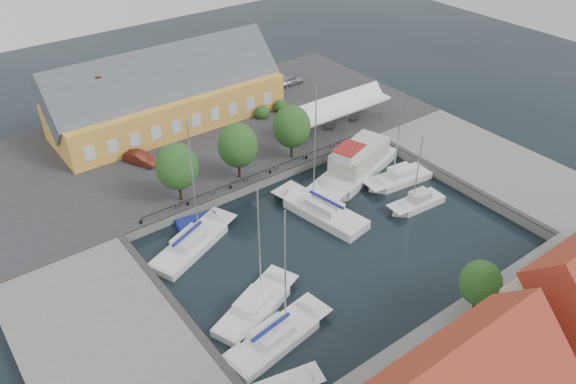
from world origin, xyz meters
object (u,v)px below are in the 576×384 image
object	(u,v)px
west_boat_a	(193,244)
west_boat_d	(277,338)
warehouse	(162,97)
east_boat_b	(417,204)
tent_canopy	(338,107)
car_red	(141,158)
east_boat_a	(398,180)
center_sailboat	(321,212)
west_boat_c	(255,308)
car_silver	(290,80)
launch_nw	(199,223)
trawler	(356,166)

from	to	relation	value
west_boat_a	west_boat_d	size ratio (longest dim) A/B	1.06
warehouse	east_boat_b	world-z (taller)	warehouse
tent_canopy	west_boat_a	size ratio (longest dim) A/B	1.06
car_red	east_boat_a	size ratio (longest dim) A/B	0.36
center_sailboat	west_boat_c	bearing A→B (deg)	-151.40
east_boat_b	west_boat_c	xyz separation A→B (m)	(-21.36, -2.14, -0.00)
car_silver	launch_nw	xyz separation A→B (m)	(-26.05, -19.77, -1.60)
car_silver	trawler	distance (m)	23.51
trawler	east_boat_b	world-z (taller)	east_boat_b
east_boat_a	car_red	bearing A→B (deg)	138.82
warehouse	west_boat_c	bearing A→B (deg)	-104.44
center_sailboat	west_boat_d	bearing A→B (deg)	-141.33
car_silver	center_sailboat	size ratio (longest dim) A/B	0.28
tent_canopy	launch_nw	size ratio (longest dim) A/B	2.82
trawler	launch_nw	bearing A→B (deg)	172.42
car_red	center_sailboat	xyz separation A→B (m)	(10.75, -18.42, -1.32)
car_red	trawler	xyz separation A→B (m)	(18.72, -14.76, -0.66)
west_boat_d	west_boat_c	bearing A→B (deg)	82.20
car_red	west_boat_d	xyz separation A→B (m)	(-2.26, -28.83, -1.41)
east_boat_a	trawler	bearing A→B (deg)	124.15
car_red	east_boat_b	world-z (taller)	east_boat_b
east_boat_a	launch_nw	distance (m)	22.07
tent_canopy	car_red	xyz separation A→B (m)	(-23.24, 6.43, -2.01)
tent_canopy	trawler	size ratio (longest dim) A/B	0.99
center_sailboat	west_boat_c	size ratio (longest dim) A/B	1.21
east_boat_a	west_boat_c	world-z (taller)	west_boat_c
west_boat_a	west_boat_d	xyz separation A→B (m)	(-0.36, -13.72, -0.00)
tent_canopy	east_boat_a	bearing A→B (deg)	-98.38
warehouse	center_sailboat	size ratio (longest dim) A/B	1.99
tent_canopy	east_boat_b	xyz separation A→B (m)	(-3.65, -16.68, -3.42)
car_red	warehouse	bearing A→B (deg)	22.58
tent_canopy	west_boat_c	size ratio (longest dim) A/B	1.18
warehouse	car_red	size ratio (longest dim) A/B	6.93
east_boat_b	warehouse	bearing A→B (deg)	112.98
car_red	east_boat_b	xyz separation A→B (m)	(19.59, -23.11, -1.42)
east_boat_a	west_boat_a	world-z (taller)	west_boat_a
car_silver	east_boat_b	xyz separation A→B (m)	(-6.77, -30.57, -1.43)
car_silver	west_boat_d	distance (m)	46.25
center_sailboat	east_boat_b	size ratio (longest dim) A/B	1.60
west_boat_a	tent_canopy	bearing A→B (deg)	19.07
east_boat_b	west_boat_c	size ratio (longest dim) A/B	0.76
warehouse	car_red	bearing A→B (deg)	-131.79
trawler	car_red	bearing A→B (deg)	141.75
east_boat_b	west_boat_c	bearing A→B (deg)	-174.28
east_boat_b	launch_nw	size ratio (longest dim) A/B	1.81
tent_canopy	center_sailboat	xyz separation A→B (m)	(-12.49, -11.99, -3.32)
east_boat_b	east_boat_a	bearing A→B (deg)	67.21
car_silver	launch_nw	world-z (taller)	car_silver
car_silver	west_boat_c	world-z (taller)	west_boat_c
west_boat_a	west_boat_c	bearing A→B (deg)	-89.26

